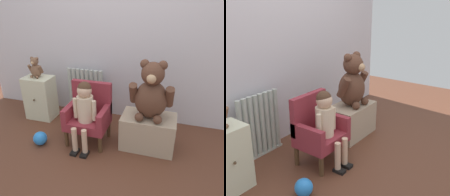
# 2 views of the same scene
# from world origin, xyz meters

# --- Properties ---
(ground_plane) EXTENTS (6.00, 6.00, 0.00)m
(ground_plane) POSITION_xyz_m (0.00, 0.00, 0.00)
(ground_plane) COLOR brown
(back_wall) EXTENTS (3.80, 0.05, 2.40)m
(back_wall) POSITION_xyz_m (0.00, 1.08, 1.20)
(back_wall) COLOR silver
(back_wall) RESTS_ON ground_plane
(radiator) EXTENTS (0.50, 0.05, 0.64)m
(radiator) POSITION_xyz_m (-0.41, 0.96, 0.32)
(radiator) COLOR #B2BCB1
(radiator) RESTS_ON ground_plane
(small_dresser) EXTENTS (0.36, 0.28, 0.56)m
(small_dresser) POSITION_xyz_m (-0.95, 0.72, 0.28)
(small_dresser) COLOR beige
(small_dresser) RESTS_ON ground_plane
(child_armchair) EXTENTS (0.45, 0.37, 0.66)m
(child_armchair) POSITION_xyz_m (-0.15, 0.43, 0.33)
(child_armchair) COLOR maroon
(child_armchair) RESTS_ON ground_plane
(child_figure) EXTENTS (0.25, 0.35, 0.73)m
(child_figure) POSITION_xyz_m (-0.15, 0.32, 0.47)
(child_figure) COLOR beige
(child_figure) RESTS_ON ground_plane
(low_bench) EXTENTS (0.56, 0.34, 0.37)m
(low_bench) POSITION_xyz_m (0.50, 0.48, 0.18)
(low_bench) COLOR tan
(low_bench) RESTS_ON ground_plane
(large_teddy_bear) EXTENTS (0.43, 0.30, 0.60)m
(large_teddy_bear) POSITION_xyz_m (0.51, 0.47, 0.63)
(large_teddy_bear) COLOR brown
(large_teddy_bear) RESTS_ON low_bench
(small_teddy_bear) EXTENTS (0.19, 0.13, 0.26)m
(small_teddy_bear) POSITION_xyz_m (-0.96, 0.72, 0.68)
(small_teddy_bear) COLOR brown
(small_teddy_bear) RESTS_ON small_dresser
(toy_ball) EXTENTS (0.15, 0.15, 0.15)m
(toy_ball) POSITION_xyz_m (-0.63, 0.17, 0.08)
(toy_ball) COLOR #297DD8
(toy_ball) RESTS_ON ground_plane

